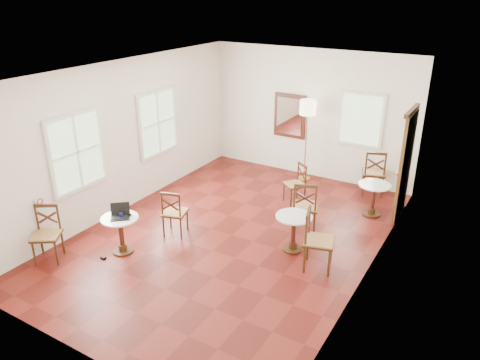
% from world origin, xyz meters
% --- Properties ---
extents(ground, '(7.00, 7.00, 0.00)m').
position_xyz_m(ground, '(0.00, 0.00, 0.00)').
color(ground, maroon).
rests_on(ground, ground).
extents(room_shell, '(5.02, 7.02, 3.01)m').
position_xyz_m(room_shell, '(-0.06, 0.27, 1.89)').
color(room_shell, white).
rests_on(room_shell, ground).
extents(cafe_table_near, '(0.63, 0.63, 0.67)m').
position_xyz_m(cafe_table_near, '(-1.32, -1.46, 0.41)').
color(cafe_table_near, '#402410').
rests_on(cafe_table_near, ground).
extents(cafe_table_mid, '(0.63, 0.63, 0.66)m').
position_xyz_m(cafe_table_mid, '(1.18, 0.11, 0.41)').
color(cafe_table_mid, '#402410').
rests_on(cafe_table_mid, ground).
extents(cafe_table_back, '(0.63, 0.63, 0.67)m').
position_xyz_m(cafe_table_back, '(1.99, 2.15, 0.41)').
color(cafe_table_back, '#402410').
rests_on(cafe_table_back, ground).
extents(chair_near_a, '(0.52, 0.52, 0.90)m').
position_xyz_m(chair_near_a, '(-0.92, -0.50, 0.45)').
color(chair_near_a, '#402410').
rests_on(chair_near_a, ground).
extents(chair_near_b, '(0.60, 0.60, 0.95)m').
position_xyz_m(chair_near_b, '(-2.22, -2.25, 0.47)').
color(chair_near_b, '#402410').
rests_on(chair_near_b, ground).
extents(chair_mid_a, '(0.61, 0.61, 1.02)m').
position_xyz_m(chair_mid_a, '(1.08, 0.83, 0.51)').
color(chair_mid_a, '#402410').
rests_on(chair_mid_a, ground).
extents(chair_mid_b, '(0.58, 0.58, 1.03)m').
position_xyz_m(chair_mid_b, '(1.74, -0.20, 0.51)').
color(chair_mid_b, '#402410').
rests_on(chair_mid_b, ground).
extents(chair_back_a, '(0.61, 0.61, 1.03)m').
position_xyz_m(chair_back_a, '(1.70, 3.14, 0.51)').
color(chair_back_a, '#402410').
rests_on(chair_back_a, ground).
extents(chair_back_b, '(0.55, 0.55, 0.86)m').
position_xyz_m(chair_back_b, '(0.42, 1.88, 0.43)').
color(chair_back_b, '#402410').
rests_on(chair_back_b, ground).
extents(floor_lamp, '(0.37, 0.37, 1.91)m').
position_xyz_m(floor_lamp, '(0.08, 3.15, 1.62)').
color(floor_lamp, '#BF8C3F').
rests_on(floor_lamp, ground).
extents(laptop, '(0.41, 0.40, 0.23)m').
position_xyz_m(laptop, '(-1.32, -1.43, 0.72)').
color(laptop, black).
rests_on(laptop, cafe_table_near).
extents(mouse, '(0.10, 0.07, 0.03)m').
position_xyz_m(mouse, '(-1.23, -1.31, 0.68)').
color(mouse, black).
rests_on(mouse, cafe_table_near).
extents(navy_mug, '(0.10, 0.07, 0.08)m').
position_xyz_m(navy_mug, '(-1.29, -1.44, 0.71)').
color(navy_mug, '#0F1034').
rests_on(navy_mug, cafe_table_near).
extents(water_glass, '(0.06, 0.06, 0.10)m').
position_xyz_m(water_glass, '(-1.30, -1.30, 0.72)').
color(water_glass, white).
rests_on(water_glass, cafe_table_near).
extents(power_adapter, '(0.09, 0.06, 0.04)m').
position_xyz_m(power_adapter, '(-1.45, -1.80, 0.02)').
color(power_adapter, black).
rests_on(power_adapter, ground).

